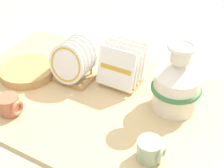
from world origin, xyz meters
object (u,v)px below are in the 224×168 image
Objects in this scene: dish_rack_square_plates at (122,70)px; mug_sage_glaze at (151,150)px; dish_rack_round_plates at (73,65)px; wicker_charger_stack at (28,71)px; mug_terracotta_glaze at (10,105)px; ceramic_vase at (177,83)px.

mug_sage_glaze is (0.32, -0.38, -0.04)m from dish_rack_square_plates.
dish_rack_square_plates is at bearing 23.16° from dish_rack_round_plates.
mug_terracotta_glaze is (0.14, -0.27, 0.02)m from wicker_charger_stack.
dish_rack_square_plates is at bearing 53.89° from mug_terracotta_glaze.
mug_sage_glaze is 0.65m from mug_terracotta_glaze.
wicker_charger_stack is at bearing -161.88° from dish_rack_round_plates.
ceramic_vase is 3.07× the size of mug_terracotta_glaze.
mug_sage_glaze is (0.55, -0.29, -0.05)m from dish_rack_round_plates.
mug_terracotta_glaze is at bearing -105.79° from dish_rack_round_plates.
dish_rack_square_plates is 0.50m from mug_sage_glaze.
wicker_charger_stack is 2.71× the size of mug_terracotta_glaze.
ceramic_vase is 0.78m from wicker_charger_stack.
mug_terracotta_glaze is (-0.65, -0.06, 0.00)m from mug_sage_glaze.
dish_rack_round_plates reaches higher than mug_terracotta_glaze.
dish_rack_round_plates is 2.08× the size of mug_terracotta_glaze.
dish_rack_square_plates is (-0.30, 0.05, -0.05)m from ceramic_vase.
ceramic_vase is 0.31m from dish_rack_square_plates.
dish_rack_square_plates is at bearing 20.61° from wicker_charger_stack.
ceramic_vase reaches higher than mug_terracotta_glaze.
dish_rack_round_plates is 0.77× the size of wicker_charger_stack.
ceramic_vase is 1.52× the size of dish_rack_square_plates.
wicker_charger_stack is at bearing -159.39° from dish_rack_square_plates.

